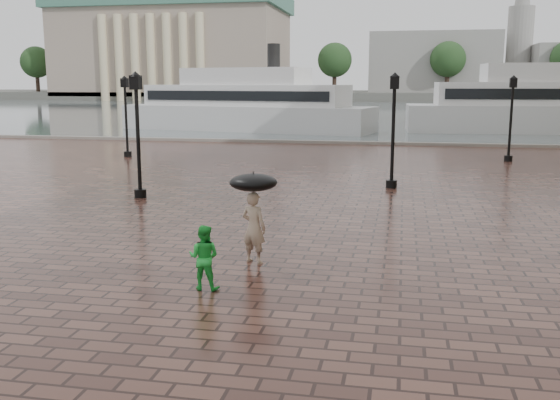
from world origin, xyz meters
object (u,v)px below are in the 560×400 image
Objects in this scene: child_pedestrian at (204,257)px; ferry_near at (246,105)px; adult_pedestrian at (254,228)px; ferry_far at (553,104)px; street_lamps at (296,123)px.

ferry_near is (-9.82, 42.27, 1.57)m from child_pedestrian.
child_pedestrian is at bearing 94.01° from adult_pedestrian.
ferry_far is at bearing 18.05° from ferry_near.
ferry_far is at bearing -90.84° from adult_pedestrian.
ferry_far reaches higher than ferry_near.
adult_pedestrian is 1.26× the size of child_pedestrian.
street_lamps reaches higher than adult_pedestrian.
adult_pedestrian is at bearing -102.99° from child_pedestrian.
ferry_near is (-8.80, 25.31, -0.09)m from street_lamps.
street_lamps is 26.80m from ferry_near.
child_pedestrian is 43.42m from ferry_near.
child_pedestrian is 0.06× the size of ferry_near.
ferry_far reaches higher than child_pedestrian.
street_lamps reaches higher than child_pedestrian.
adult_pedestrian is at bearing -63.08° from ferry_near.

